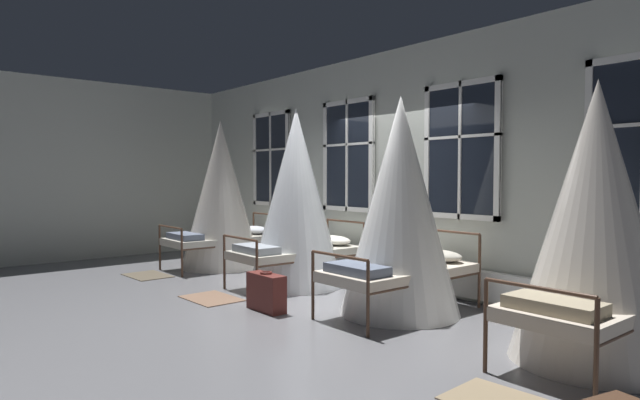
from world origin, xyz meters
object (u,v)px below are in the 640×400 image
cot_fourth (595,226)px  suitcase_dark (266,292)px  cot_second (296,200)px  cot_third (400,209)px  cot_first (221,197)px

cot_fourth → suitcase_dark: cot_fourth is taller
cot_fourth → cot_second: bearing=90.5°
cot_third → cot_first: bearing=90.2°
cot_fourth → suitcase_dark: 3.57m
cot_first → suitcase_dark: cot_first is taller
cot_fourth → cot_third: bearing=91.9°
suitcase_dark → cot_second: bearing=129.1°
cot_second → cot_third: 2.05m
cot_first → cot_second: bearing=-88.4°
cot_fourth → suitcase_dark: size_ratio=4.30×
suitcase_dark → cot_third: bearing=46.0°
cot_first → cot_second: (2.11, 0.04, 0.01)m
cot_third → suitcase_dark: cot_third is taller
cot_third → suitcase_dark: 1.86m
cot_first → suitcase_dark: size_ratio=4.57×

